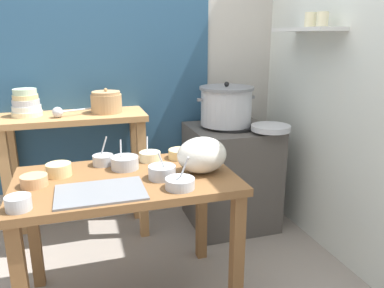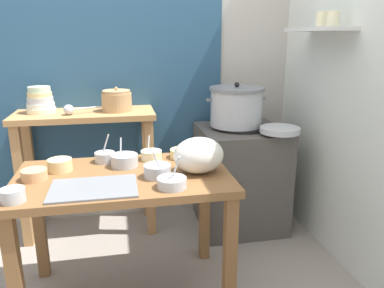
{
  "view_description": "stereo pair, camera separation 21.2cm",
  "coord_description": "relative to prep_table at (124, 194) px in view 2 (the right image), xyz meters",
  "views": [
    {
      "loc": [
        -0.2,
        -1.79,
        1.4
      ],
      "look_at": [
        0.4,
        0.16,
        0.82
      ],
      "focal_mm": 35.13,
      "sensor_mm": 36.0,
      "label": 1
    },
    {
      "loc": [
        0.0,
        -1.84,
        1.4
      ],
      "look_at": [
        0.4,
        0.16,
        0.82
      ],
      "focal_mm": 35.13,
      "sensor_mm": 36.0,
      "label": 2
    }
  ],
  "objects": [
    {
      "name": "wall_back",
      "position": [
        0.08,
        1.08,
        0.69
      ],
      "size": [
        4.4,
        0.12,
        2.6
      ],
      "color": "#B2ADA3",
      "rests_on": "ground"
    },
    {
      "name": "serving_tray",
      "position": [
        -0.14,
        -0.17,
        0.12
      ],
      "size": [
        0.4,
        0.28,
        0.01
      ],
      "primitive_type": "cube",
      "color": "slate",
      "rests_on": "prep_table"
    },
    {
      "name": "prep_bowl_8",
      "position": [
        0.17,
        0.22,
        0.14
      ],
      "size": [
        0.12,
        0.12,
        0.14
      ],
      "color": "beige",
      "rests_on": "prep_table"
    },
    {
      "name": "prep_bowl_4",
      "position": [
        -0.43,
        0.01,
        0.14
      ],
      "size": [
        0.13,
        0.13,
        0.05
      ],
      "color": "tan",
      "rests_on": "prep_table"
    },
    {
      "name": "stove_block",
      "position": [
        0.87,
        0.69,
        -0.23
      ],
      "size": [
        0.6,
        0.61,
        0.78
      ],
      "color": "#4C4742",
      "rests_on": "ground"
    },
    {
      "name": "clay_pot",
      "position": [
        -0.01,
        0.82,
        0.36
      ],
      "size": [
        0.21,
        0.21,
        0.17
      ],
      "color": "tan",
      "rests_on": "back_shelf_table"
    },
    {
      "name": "prep_table",
      "position": [
        0.0,
        0.0,
        0.0
      ],
      "size": [
        1.1,
        0.66,
        0.72
      ],
      "color": "brown",
      "rests_on": "ground"
    },
    {
      "name": "plastic_bag",
      "position": [
        0.39,
        -0.05,
        0.21
      ],
      "size": [
        0.26,
        0.2,
        0.19
      ],
      "primitive_type": "ellipsoid",
      "color": "silver",
      "rests_on": "prep_table"
    },
    {
      "name": "prep_bowl_6",
      "position": [
        0.01,
        0.13,
        0.15
      ],
      "size": [
        0.15,
        0.15,
        0.16
      ],
      "color": "#B7BABF",
      "rests_on": "prep_table"
    },
    {
      "name": "wall_right",
      "position": [
        1.39,
        0.19,
        0.69
      ],
      "size": [
        0.3,
        3.2,
        2.6
      ],
      "color": "silver",
      "rests_on": "ground"
    },
    {
      "name": "bowl_stack_enamel",
      "position": [
        -0.53,
        0.85,
        0.37
      ],
      "size": [
        0.2,
        0.2,
        0.18
      ],
      "color": "beige",
      "rests_on": "back_shelf_table"
    },
    {
      "name": "prep_bowl_2",
      "position": [
        0.35,
        0.22,
        0.14
      ],
      "size": [
        0.14,
        0.14,
        0.05
      ],
      "color": "#E5C684",
      "rests_on": "prep_table"
    },
    {
      "name": "wide_pan",
      "position": [
        1.06,
        0.45,
        0.19
      ],
      "size": [
        0.27,
        0.27,
        0.04
      ],
      "primitive_type": "cylinder",
      "color": "#B7BABF",
      "rests_on": "stove_block"
    },
    {
      "name": "prep_bowl_0",
      "position": [
        0.17,
        -0.07,
        0.15
      ],
      "size": [
        0.14,
        0.14,
        0.15
      ],
      "color": "#B7BABF",
      "rests_on": "prep_table"
    },
    {
      "name": "ladle",
      "position": [
        -0.32,
        0.74,
        0.33
      ],
      "size": [
        0.25,
        0.12,
        0.07
      ],
      "color": "#B7BABF",
      "rests_on": "back_shelf_table"
    },
    {
      "name": "prep_bowl_1",
      "position": [
        -0.32,
        0.12,
        0.15
      ],
      "size": [
        0.13,
        0.13,
        0.06
      ],
      "color": "#E5C684",
      "rests_on": "prep_table"
    },
    {
      "name": "prep_bowl_5",
      "position": [
        -0.1,
        0.23,
        0.14
      ],
      "size": [
        0.11,
        0.11,
        0.16
      ],
      "color": "#B7BABF",
      "rests_on": "prep_table"
    },
    {
      "name": "prep_bowl_7",
      "position": [
        0.22,
        -0.22,
        0.14
      ],
      "size": [
        0.14,
        0.14,
        0.16
      ],
      "color": "#B7BABF",
      "rests_on": "prep_table"
    },
    {
      "name": "prep_bowl_3",
      "position": [
        -0.47,
        -0.24,
        0.14
      ],
      "size": [
        0.1,
        0.1,
        0.06
      ],
      "color": "#B7BABF",
      "rests_on": "prep_table"
    },
    {
      "name": "back_shelf_table",
      "position": [
        -0.24,
        0.82,
        0.07
      ],
      "size": [
        0.96,
        0.4,
        0.9
      ],
      "color": "#B27F4C",
      "rests_on": "ground"
    },
    {
      "name": "steamer_pot",
      "position": [
        0.83,
        0.71,
        0.31
      ],
      "size": [
        0.44,
        0.39,
        0.32
      ],
      "color": "#B7BABF",
      "rests_on": "stove_block"
    }
  ]
}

